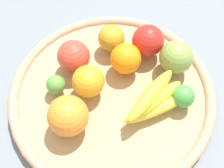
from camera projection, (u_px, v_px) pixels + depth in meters
The scene contains 12 objects.
ground_plane at pixel (112, 97), 0.67m from camera, with size 2.40×2.40×0.00m, color slate.
basket at pixel (112, 93), 0.65m from camera, with size 0.46×0.46×0.03m.
lime_1 at pixel (56, 84), 0.62m from camera, with size 0.04×0.04×0.04m, color #56953F.
banana_bunch at pixel (154, 101), 0.59m from camera, with size 0.09×0.16×0.06m.
apple_2 at pixel (148, 41), 0.66m from camera, with size 0.08×0.08×0.08m, color red.
orange_1 at pixel (68, 116), 0.56m from camera, with size 0.08×0.08×0.08m, color orange.
apple_1 at pixel (74, 56), 0.64m from camera, with size 0.07×0.07×0.07m, color #D64131.
orange_2 at pixel (88, 81), 0.61m from camera, with size 0.07×0.07×0.07m, color gold.
orange_0 at pixel (126, 59), 0.64m from camera, with size 0.07×0.07×0.07m, color orange.
apple_3 at pixel (176, 57), 0.64m from camera, with size 0.08×0.08×0.08m, color #7E9F47.
lime_0 at pixel (183, 96), 0.60m from camera, with size 0.05×0.05×0.05m, color green.
apple_0 at pixel (111, 38), 0.68m from camera, with size 0.06×0.06×0.06m, color gold.
Camera 1 is at (0.29, -0.16, 0.58)m, focal length 46.07 mm.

